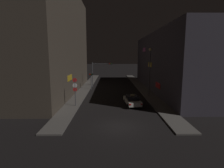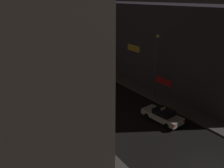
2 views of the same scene
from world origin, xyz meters
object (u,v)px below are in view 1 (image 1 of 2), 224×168
Objects in this scene: traffic_light_overhead at (100,69)px; traffic_light_left_kerb at (91,78)px; street_lamp_near_block at (150,65)px; taxi at (132,100)px; sign_pole_left at (75,89)px.

traffic_light_overhead reaches higher than traffic_light_left_kerb.
traffic_light_left_kerb is 13.16m from street_lamp_near_block.
street_lamp_near_block is (3.48, 5.02, 4.71)m from taxi.
traffic_light_overhead is 1.44× the size of sign_pole_left.
traffic_light_overhead is 16.22m from sign_pole_left.
traffic_light_overhead reaches higher than taxi.
traffic_light_left_kerb is 0.43× the size of street_lamp_near_block.
traffic_light_left_kerb is 0.90× the size of sign_pole_left.
traffic_light_left_kerb is at bearing 120.50° from taxi.
traffic_light_overhead is at bearing 109.86° from taxi.
taxi is at bearing -124.72° from street_lamp_near_block.
traffic_light_left_kerb is (-1.69, -3.00, -1.51)m from traffic_light_overhead.
taxi is at bearing -59.50° from traffic_light_left_kerb.
traffic_light_overhead is at bearing 60.56° from traffic_light_left_kerb.
street_lamp_near_block is at bearing 26.91° from sign_pole_left.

